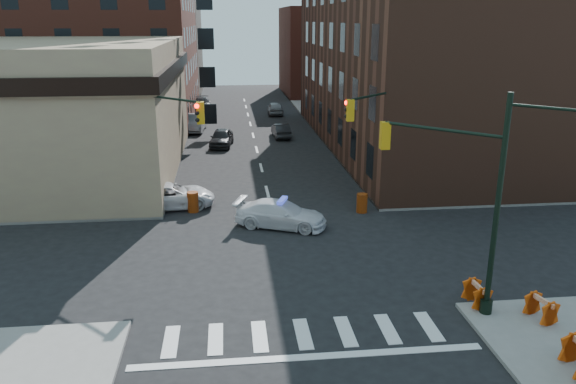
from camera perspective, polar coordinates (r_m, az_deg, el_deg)
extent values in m
plane|color=black|center=(26.00, -0.49, -6.44)|extent=(140.00, 140.00, 0.00)
cube|color=gray|center=(60.99, -26.04, 5.67)|extent=(34.00, 54.50, 0.15)
cube|color=gray|center=(62.75, 17.84, 6.87)|extent=(34.00, 54.50, 0.15)
cube|color=#958461|center=(43.19, -26.22, 7.56)|extent=(22.00, 22.00, 9.00)
cube|color=maroon|center=(65.73, -21.47, 17.43)|extent=(25.00, 25.00, 24.00)
cube|color=#502D20|center=(48.81, 12.44, 12.77)|extent=(14.00, 34.00, 14.00)
cube|color=brown|center=(86.81, -15.82, 14.96)|extent=(20.00, 18.00, 16.00)
cube|color=maroon|center=(83.44, 5.24, 14.07)|extent=(16.00, 16.00, 12.00)
cylinder|color=black|center=(20.64, 20.49, -1.61)|extent=(0.20, 0.20, 8.00)
cylinder|color=black|center=(22.07, 19.47, -10.88)|extent=(0.44, 0.44, 0.50)
cylinder|color=black|center=(20.79, 15.34, 6.14)|extent=(3.27, 3.27, 0.12)
cube|color=#BF8C0C|center=(21.86, 9.83, 5.67)|extent=(0.35, 0.35, 1.05)
sphere|color=#FF0C05|center=(21.98, 10.16, 6.65)|extent=(0.22, 0.22, 0.22)
sphere|color=black|center=(22.04, 10.12, 5.81)|extent=(0.22, 0.22, 0.22)
sphere|color=black|center=(22.11, 10.07, 4.97)|extent=(0.22, 0.22, 0.22)
cylinder|color=black|center=(19.53, 24.94, 7.76)|extent=(1.91, 1.91, 0.10)
cylinder|color=black|center=(30.97, -14.39, 4.96)|extent=(0.20, 0.20, 8.00)
cylinder|color=black|center=(31.94, -13.89, -1.62)|extent=(0.44, 0.44, 0.50)
cylinder|color=black|center=(28.80, -12.00, 9.30)|extent=(3.27, 3.27, 0.12)
cube|color=#BF8C0C|center=(27.19, -8.88, 7.95)|extent=(0.35, 0.35, 1.05)
sphere|color=#FF0C05|center=(26.99, -9.26, 8.62)|extent=(0.22, 0.22, 0.22)
sphere|color=black|center=(27.04, -9.23, 7.92)|extent=(0.22, 0.22, 0.22)
sphere|color=black|center=(27.09, -9.19, 7.24)|extent=(0.22, 0.22, 0.22)
cylinder|color=black|center=(31.99, 10.59, 5.59)|extent=(0.20, 0.20, 8.00)
cylinder|color=black|center=(32.93, 10.24, -0.81)|extent=(0.44, 0.44, 0.50)
cylinder|color=black|center=(29.64, 8.75, 9.68)|extent=(3.27, 3.27, 0.12)
cube|color=#BF8C0C|center=(27.81, 6.33, 8.25)|extent=(0.35, 0.35, 1.05)
sphere|color=#FF0C05|center=(27.87, 5.97, 9.01)|extent=(0.22, 0.22, 0.22)
sphere|color=black|center=(27.92, 5.95, 8.34)|extent=(0.22, 0.22, 0.22)
sphere|color=black|center=(27.97, 5.93, 7.67)|extent=(0.22, 0.22, 0.22)
cylinder|color=black|center=(51.46, 4.95, 7.08)|extent=(0.24, 0.24, 2.60)
sphere|color=#944215|center=(51.14, 5.01, 9.34)|extent=(3.00, 3.00, 3.00)
cylinder|color=black|center=(59.22, 3.46, 8.44)|extent=(0.24, 0.24, 2.60)
sphere|color=#944215|center=(58.95, 3.50, 10.41)|extent=(3.00, 3.00, 3.00)
imported|color=white|center=(29.22, -0.74, -2.26)|extent=(5.16, 3.54, 1.39)
imported|color=silver|center=(32.85, -11.95, -0.38)|extent=(5.43, 3.09, 1.43)
imported|color=black|center=(48.35, -6.77, 5.51)|extent=(2.27, 4.51, 1.48)
imported|color=gray|center=(55.35, -9.40, 6.95)|extent=(2.09, 5.03, 1.62)
imported|color=black|center=(68.78, -8.70, 8.87)|extent=(2.26, 4.99, 1.42)
imported|color=black|center=(51.67, -0.72, 6.27)|extent=(1.57, 3.95, 1.28)
imported|color=gray|center=(64.48, -1.30, 8.51)|extent=(1.84, 4.23, 1.42)
imported|color=black|center=(31.52, -14.71, -0.77)|extent=(0.72, 0.58, 1.72)
imported|color=black|center=(31.85, -17.73, -0.96)|extent=(0.79, 0.63, 1.59)
imported|color=black|center=(32.38, -19.33, -0.72)|extent=(1.08, 0.72, 1.70)
cylinder|color=#EC4F0B|center=(31.71, 7.52, -1.12)|extent=(0.78, 0.78, 1.07)
cylinder|color=#D34009|center=(31.98, -9.63, -1.00)|extent=(0.77, 0.77, 1.15)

